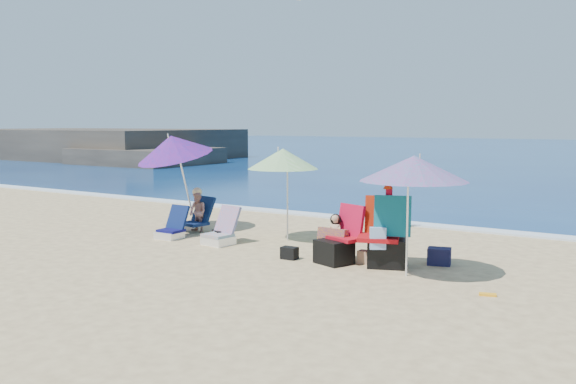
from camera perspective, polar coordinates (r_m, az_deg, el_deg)
The scene contains 18 objects.
ground at distance 9.95m, azimuth -1.63°, elevation -6.96°, with size 120.00×120.00×0.00m.
foam at distance 14.38m, azimuth 9.80°, elevation -2.79°, with size 120.00×0.50×0.04m.
headland at distance 42.92m, azimuth -17.39°, elevation 3.86°, with size 20.50×11.50×2.60m.
umbrella_turquoise at distance 9.24m, azimuth 11.71°, elevation 2.17°, with size 1.92×1.92×1.86m.
umbrella_striped at distance 11.85m, azimuth -0.48°, elevation 3.12°, with size 1.84×1.84×1.85m.
umbrella_blue at distance 13.21m, azimuth -10.72°, elevation 4.22°, with size 1.99×2.04×2.22m.
furled_umbrella at distance 9.81m, azimuth 9.38°, elevation -2.53°, with size 0.15×0.15×1.44m.
chair_navy at distance 12.51m, azimuth -10.84°, elevation -3.49°, with size 0.49×0.59×0.65m.
chair_rainbow at distance 11.76m, azimuth -6.35°, elevation -3.96°, with size 0.60×0.70×0.72m.
camp_chair_left at distance 10.14m, azimuth 4.70°, elevation -5.06°, with size 0.82×0.83×0.96m.
camp_chair_right at distance 9.95m, azimuth 9.26°, elevation -4.52°, with size 0.94×0.91×1.19m.
person_center at distance 10.31m, azimuth 4.38°, elevation -4.33°, with size 0.55×0.47×0.79m.
person_left at distance 13.12m, azimuth -8.43°, elevation -1.84°, with size 0.61×0.75×0.95m.
bag_black_a at distance 11.99m, azimuth -6.36°, elevation -4.11°, with size 0.39×0.37×0.23m.
bag_tan at distance 10.18m, azimuth 7.33°, elevation -6.08°, with size 0.25×0.18×0.22m.
bag_navy_b at distance 10.33m, azimuth 13.98°, elevation -5.87°, with size 0.43×0.36×0.28m.
bag_black_b at distance 10.44m, azimuth 0.13°, elevation -5.74°, with size 0.28×0.20×0.21m.
orange_item at distance 8.73m, azimuth 18.21°, elevation -9.11°, with size 0.24×0.16×0.03m.
Camera 1 is at (5.41, -8.03, 2.31)m, focal length 37.95 mm.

